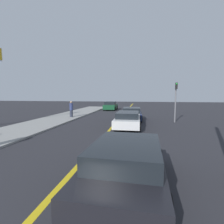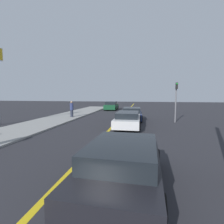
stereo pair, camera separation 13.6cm
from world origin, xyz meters
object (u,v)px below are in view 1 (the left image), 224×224
object	(u,v)px
car_near_right_lane	(127,165)
car_far_distant	(132,114)
pedestrian_by_sign	(71,109)
traffic_light	(176,98)
car_ahead_center	(128,119)
car_parked_left_lot	(111,106)

from	to	relation	value
car_near_right_lane	car_far_distant	bearing A→B (deg)	94.98
car_far_distant	pedestrian_by_sign	world-z (taller)	pedestrian_by_sign
pedestrian_by_sign	car_near_right_lane	bearing A→B (deg)	-61.87
car_far_distant	traffic_light	xyz separation A→B (m)	(3.89, -0.70, 1.59)
car_ahead_center	pedestrian_by_sign	xyz separation A→B (m)	(-6.33, 4.19, 0.36)
car_ahead_center	traffic_light	size ratio (longest dim) A/B	1.31
car_near_right_lane	car_far_distant	size ratio (longest dim) A/B	1.09
car_ahead_center	car_far_distant	xyz separation A→B (m)	(0.09, 3.58, 0.01)
car_far_distant	car_parked_left_lot	xyz separation A→B (m)	(-3.93, 10.60, 0.05)
car_near_right_lane	car_ahead_center	distance (m)	8.85
car_ahead_center	pedestrian_by_sign	bearing A→B (deg)	146.11
car_near_right_lane	car_far_distant	world-z (taller)	car_near_right_lane
pedestrian_by_sign	traffic_light	world-z (taller)	traffic_light
car_far_distant	pedestrian_by_sign	xyz separation A→B (m)	(-6.42, 0.61, 0.35)
car_parked_left_lot	traffic_light	size ratio (longest dim) A/B	1.16
car_ahead_center	car_far_distant	world-z (taller)	car_far_distant
car_far_distant	car_ahead_center	bearing A→B (deg)	-93.59
car_near_right_lane	car_parked_left_lot	distance (m)	23.44
car_parked_left_lot	traffic_light	xyz separation A→B (m)	(7.82, -11.30, 1.54)
car_parked_left_lot	car_ahead_center	bearing A→B (deg)	-75.57
car_far_distant	traffic_light	size ratio (longest dim) A/B	1.15
car_ahead_center	traffic_light	distance (m)	5.17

